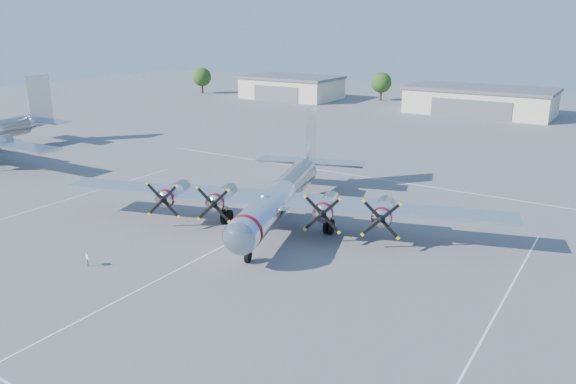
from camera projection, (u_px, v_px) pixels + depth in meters
The scene contains 8 objects.
ground at pixel (233, 241), 48.07m from camera, with size 260.00×260.00×0.00m, color #5E5E60.
parking_lines at pixel (220, 248), 46.65m from camera, with size 60.00×50.08×0.01m.
hangar_west at pixel (292, 87), 136.57m from camera, with size 22.60×14.60×5.40m.
hangar_center at pixel (480, 100), 113.65m from camera, with size 28.60×14.60×5.40m.
tree_far_west at pixel (202, 77), 145.67m from camera, with size 4.80×4.80×6.64m.
tree_west at pixel (381, 83), 132.45m from camera, with size 4.80×4.80×6.64m.
main_bomber_b29 at pixel (282, 222), 52.70m from camera, with size 41.03×28.06×9.07m, color silver, non-canonical shape.
info_placard at pixel (87, 258), 42.88m from camera, with size 0.50×0.21×0.99m.
Camera 1 is at (27.81, -35.39, 18.01)m, focal length 35.00 mm.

